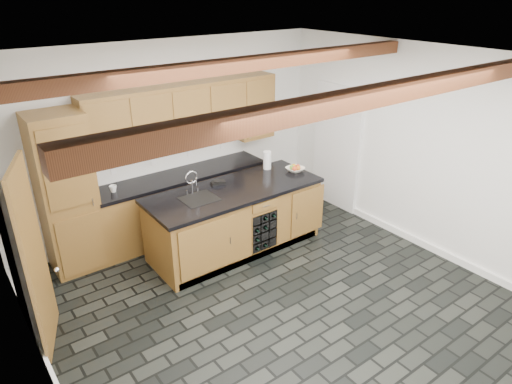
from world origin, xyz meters
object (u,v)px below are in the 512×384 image
Objects in this scene: fruit_bowl at (295,169)px; paper_towel at (267,160)px; kitchen_scale at (218,182)px; island at (236,219)px.

paper_towel reaches higher than fruit_bowl.
fruit_bowl reaches higher than kitchen_scale.
island is 0.57m from kitchen_scale.
fruit_bowl is (1.07, -0.01, 0.50)m from island.
kitchen_scale is at bearing -176.32° from paper_towel.
paper_towel reaches higher than kitchen_scale.
island is 1.18m from fruit_bowl.
fruit_bowl is at bearing -52.24° from paper_towel.
paper_towel is at bearing 22.25° from island.
paper_towel is (0.91, 0.06, 0.11)m from kitchen_scale.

